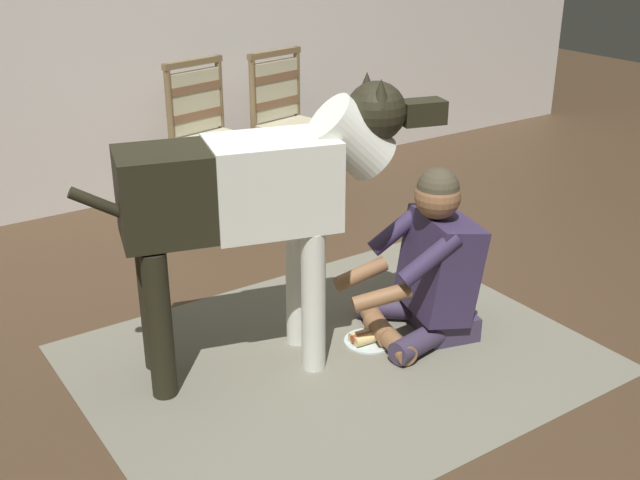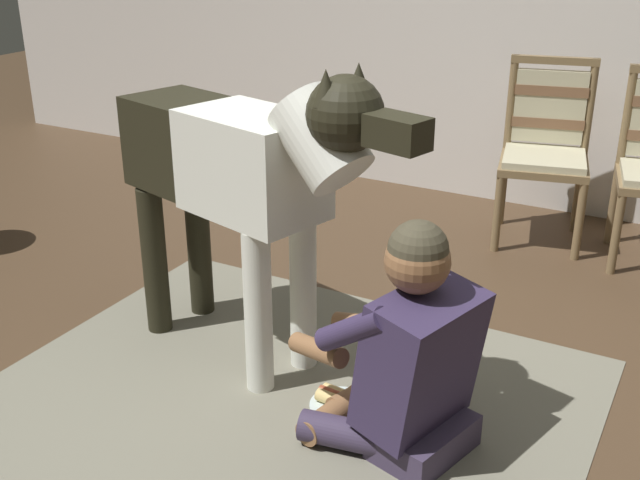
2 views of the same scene
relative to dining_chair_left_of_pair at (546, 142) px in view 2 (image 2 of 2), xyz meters
name	(u,v)px [view 2 (image 2 of 2)]	position (x,y,z in m)	size (l,w,h in m)	color
ground_plane	(303,429)	(-0.27, -2.20, -0.54)	(14.51, 14.51, 0.00)	#483422
area_rug	(288,395)	(-0.42, -2.05, -0.54)	(2.18, 1.72, 0.01)	slate
dining_chair_left_of_pair	(546,142)	(0.00, 0.00, 0.00)	(0.55, 0.55, 0.98)	olive
person_sitting_on_floor	(407,357)	(0.07, -2.09, -0.20)	(0.69, 0.58, 0.83)	#3D324B
large_dog	(242,170)	(-0.70, -1.88, 0.26)	(1.53, 0.57, 1.26)	silver
hot_dog_on_plate	(341,401)	(-0.21, -2.02, -0.52)	(0.23, 0.23, 0.06)	silver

